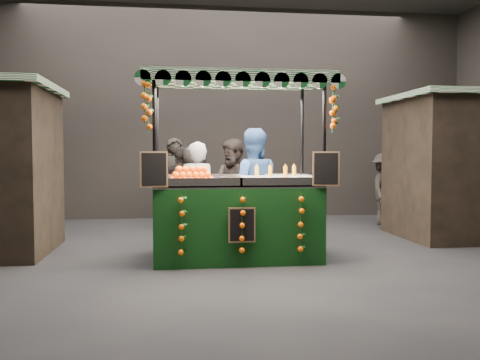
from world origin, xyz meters
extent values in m
plane|color=black|center=(0.00, 0.00, 0.00)|extent=(12.00, 12.00, 0.00)
cube|color=black|center=(0.00, 5.00, 2.50)|extent=(12.00, 0.10, 5.00)
cube|color=black|center=(4.40, 1.50, 1.25)|extent=(2.80, 2.00, 2.50)
cube|color=#104B1E|center=(4.40, 1.50, 2.55)|extent=(3.00, 2.20, 0.10)
cube|color=black|center=(-0.21, 0.13, 0.53)|extent=(2.34, 1.28, 1.06)
cube|color=#AFB1B6|center=(-0.21, 0.13, 1.08)|extent=(2.34, 1.28, 0.04)
cylinder|color=black|center=(-1.35, -0.47, 1.28)|extent=(0.05, 0.05, 2.55)
cylinder|color=black|center=(0.93, -0.47, 1.28)|extent=(0.05, 0.05, 2.55)
cylinder|color=black|center=(-1.35, 0.74, 1.28)|extent=(0.05, 0.05, 2.55)
cylinder|color=black|center=(0.93, 0.74, 1.28)|extent=(0.05, 0.05, 2.55)
cube|color=#104B1E|center=(-0.21, 0.13, 2.60)|extent=(2.61, 1.54, 0.09)
cube|color=white|center=(0.43, 0.13, 1.15)|extent=(1.04, 1.15, 0.09)
cube|color=black|center=(-1.36, -0.54, 1.33)|extent=(0.36, 0.10, 0.47)
cube|color=black|center=(0.94, -0.54, 1.33)|extent=(0.36, 0.10, 0.47)
cube|color=black|center=(-0.21, -0.55, 0.58)|extent=(0.36, 0.03, 0.47)
imported|color=slate|center=(-0.74, 1.01, 0.86)|extent=(0.65, 0.45, 1.72)
imported|color=navy|center=(0.16, 0.97, 0.97)|extent=(0.99, 0.80, 1.94)
imported|color=#282420|center=(-1.07, 3.26, 0.92)|extent=(0.68, 0.45, 1.85)
imported|color=#282221|center=(-0.04, 1.80, 0.90)|extent=(1.10, 1.09, 1.79)
imported|color=black|center=(-0.94, 2.66, 0.83)|extent=(1.05, 0.74, 1.66)
imported|color=black|center=(3.39, 3.28, 0.77)|extent=(1.01, 1.15, 1.55)
imported|color=#282421|center=(-0.70, 2.42, 0.85)|extent=(0.99, 0.90, 1.70)
camera|label=1|loc=(-1.12, -7.29, 1.54)|focal=38.62mm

